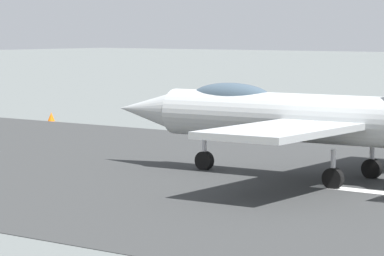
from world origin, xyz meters
name	(u,v)px	position (x,y,z in m)	size (l,w,h in m)	color
fighter_jet	(311,116)	(5.63, -1.34, 2.40)	(16.97, 14.20, 5.59)	#ABAFB0
marker_cone_mid	(348,138)	(10.82, -13.30, 0.28)	(0.44, 0.44, 0.55)	orange
marker_cone_far	(51,117)	(31.65, -13.30, 0.28)	(0.44, 0.44, 0.55)	orange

